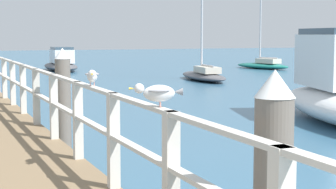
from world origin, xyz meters
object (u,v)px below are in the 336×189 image
Objects in this scene: seagull_foreground at (158,92)px; dock_piling_far at (63,101)px; seagull_background at (92,76)px; boat_0 at (204,74)px; boat_6 at (61,63)px; boat_5 at (263,64)px.

dock_piling_far is at bearing 12.21° from seagull_foreground.
dock_piling_far is 4.20× the size of seagull_foreground.
boat_0 reaches higher than seagull_background.
boat_6 is at bearing -85.83° from seagull_background.
dock_piling_far reaches higher than boat_6.
boat_5 is at bearing -110.47° from seagull_background.
boat_0 is (9.95, 14.42, -0.69)m from dock_piling_far.
seagull_foreground is at bearing 82.18° from boat_6.
boat_5 is at bearing 168.43° from boat_6.
boat_6 is (5.59, 27.95, -1.23)m from seagull_background.
seagull_background is at bearing -96.30° from dock_piling_far.
boat_6 is at bearing 151.78° from boat_5.
seagull_foreground is at bearing -93.90° from dock_piling_far.
boat_0 reaches higher than dock_piling_far.
boat_5 reaches higher than dock_piling_far.
boat_6 is (-12.39, 3.15, 0.20)m from boat_5.
boat_6 is at bearing 5.61° from seagull_foreground.
boat_0 is at bearing -104.55° from seagull_background.
seagull_foreground is 0.09× the size of boat_5.
seagull_foreground is 0.08× the size of boat_6.
seagull_foreground is at bearing 105.33° from seagull_background.
boat_0 is 1.22× the size of boat_5.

